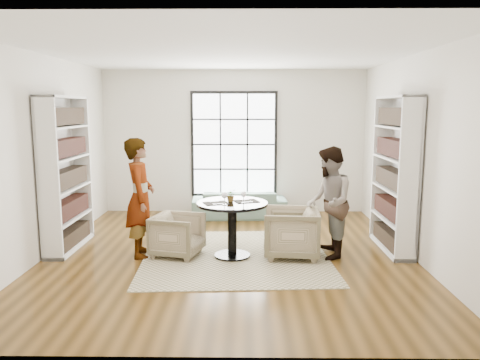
{
  "coord_description": "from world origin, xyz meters",
  "views": [
    {
      "loc": [
        0.26,
        -6.9,
        2.22
      ],
      "look_at": [
        0.16,
        0.4,
        1.09
      ],
      "focal_mm": 35.0,
      "sensor_mm": 36.0,
      "label": 1
    }
  ],
  "objects_px": {
    "pedestal_table": "(232,218)",
    "person_right": "(329,203)",
    "sofa": "(239,204)",
    "person_left": "(140,198)",
    "wine_glass_right": "(244,195)",
    "flower_centerpiece": "(231,195)",
    "armchair_right": "(291,233)",
    "armchair_left": "(178,235)",
    "wine_glass_left": "(225,196)"
  },
  "relations": [
    {
      "from": "armchair_right",
      "to": "person_left",
      "type": "height_order",
      "value": "person_left"
    },
    {
      "from": "pedestal_table",
      "to": "armchair_right",
      "type": "bearing_deg",
      "value": 2.0
    },
    {
      "from": "armchair_left",
      "to": "flower_centerpiece",
      "type": "bearing_deg",
      "value": -75.25
    },
    {
      "from": "pedestal_table",
      "to": "armchair_left",
      "type": "relative_size",
      "value": 1.5
    },
    {
      "from": "wine_glass_right",
      "to": "person_right",
      "type": "bearing_deg",
      "value": 3.86
    },
    {
      "from": "sofa",
      "to": "armchair_right",
      "type": "relative_size",
      "value": 2.33
    },
    {
      "from": "sofa",
      "to": "person_left",
      "type": "xyz_separation_m",
      "value": [
        -1.44,
        -2.54,
        0.61
      ]
    },
    {
      "from": "wine_glass_left",
      "to": "wine_glass_right",
      "type": "distance_m",
      "value": 0.3
    },
    {
      "from": "sofa",
      "to": "pedestal_table",
      "type": "bearing_deg",
      "value": 85.33
    },
    {
      "from": "sofa",
      "to": "person_right",
      "type": "xyz_separation_m",
      "value": [
        1.37,
        -2.56,
        0.55
      ]
    },
    {
      "from": "pedestal_table",
      "to": "armchair_left",
      "type": "height_order",
      "value": "pedestal_table"
    },
    {
      "from": "pedestal_table",
      "to": "armchair_right",
      "type": "relative_size",
      "value": 1.29
    },
    {
      "from": "wine_glass_left",
      "to": "armchair_right",
      "type": "bearing_deg",
      "value": 12.63
    },
    {
      "from": "wine_glass_right",
      "to": "armchair_right",
      "type": "bearing_deg",
      "value": 6.82
    },
    {
      "from": "armchair_right",
      "to": "pedestal_table",
      "type": "bearing_deg",
      "value": -83.48
    },
    {
      "from": "sofa",
      "to": "person_left",
      "type": "relative_size",
      "value": 1.06
    },
    {
      "from": "person_right",
      "to": "pedestal_table",
      "type": "bearing_deg",
      "value": -85.95
    },
    {
      "from": "wine_glass_right",
      "to": "flower_centerpiece",
      "type": "distance_m",
      "value": 0.22
    },
    {
      "from": "person_left",
      "to": "wine_glass_right",
      "type": "distance_m",
      "value": 1.55
    },
    {
      "from": "person_left",
      "to": "wine_glass_left",
      "type": "bearing_deg",
      "value": -108.87
    },
    {
      "from": "armchair_left",
      "to": "pedestal_table",
      "type": "bearing_deg",
      "value": -79.32
    },
    {
      "from": "armchair_left",
      "to": "wine_glass_left",
      "type": "height_order",
      "value": "wine_glass_left"
    },
    {
      "from": "armchair_left",
      "to": "flower_centerpiece",
      "type": "height_order",
      "value": "flower_centerpiece"
    },
    {
      "from": "wine_glass_left",
      "to": "pedestal_table",
      "type": "bearing_deg",
      "value": 61.32
    },
    {
      "from": "armchair_left",
      "to": "flower_centerpiece",
      "type": "xyz_separation_m",
      "value": [
        0.8,
        0.01,
        0.61
      ]
    },
    {
      "from": "person_left",
      "to": "wine_glass_right",
      "type": "relative_size",
      "value": 10.18
    },
    {
      "from": "wine_glass_left",
      "to": "flower_centerpiece",
      "type": "xyz_separation_m",
      "value": [
        0.08,
        0.25,
        -0.04
      ]
    },
    {
      "from": "person_left",
      "to": "flower_centerpiece",
      "type": "distance_m",
      "value": 1.36
    },
    {
      "from": "armchair_right",
      "to": "person_left",
      "type": "xyz_separation_m",
      "value": [
        -2.25,
        0.02,
        0.52
      ]
    },
    {
      "from": "armchair_right",
      "to": "flower_centerpiece",
      "type": "xyz_separation_m",
      "value": [
        -0.9,
        0.03,
        0.56
      ]
    },
    {
      "from": "pedestal_table",
      "to": "wine_glass_left",
      "type": "bearing_deg",
      "value": -118.68
    },
    {
      "from": "sofa",
      "to": "armchair_right",
      "type": "bearing_deg",
      "value": 104.42
    },
    {
      "from": "armchair_left",
      "to": "flower_centerpiece",
      "type": "distance_m",
      "value": 1.01
    },
    {
      "from": "pedestal_table",
      "to": "sofa",
      "type": "xyz_separation_m",
      "value": [
        0.06,
        2.59,
        -0.33
      ]
    },
    {
      "from": "person_right",
      "to": "wine_glass_right",
      "type": "distance_m",
      "value": 1.27
    },
    {
      "from": "wine_glass_left",
      "to": "wine_glass_right",
      "type": "height_order",
      "value": "wine_glass_left"
    },
    {
      "from": "sofa",
      "to": "wine_glass_left",
      "type": "distance_m",
      "value": 2.87
    },
    {
      "from": "sofa",
      "to": "person_right",
      "type": "distance_m",
      "value": 2.95
    },
    {
      "from": "armchair_left",
      "to": "person_left",
      "type": "xyz_separation_m",
      "value": [
        -0.55,
        0.0,
        0.57
      ]
    },
    {
      "from": "pedestal_table",
      "to": "flower_centerpiece",
      "type": "distance_m",
      "value": 0.33
    },
    {
      "from": "sofa",
      "to": "armchair_left",
      "type": "bearing_deg",
      "value": 67.45
    },
    {
      "from": "sofa",
      "to": "armchair_left",
      "type": "height_order",
      "value": "armchair_left"
    },
    {
      "from": "person_right",
      "to": "flower_centerpiece",
      "type": "xyz_separation_m",
      "value": [
        -1.45,
        0.03,
        0.1
      ]
    },
    {
      "from": "wine_glass_left",
      "to": "sofa",
      "type": "bearing_deg",
      "value": 86.54
    },
    {
      "from": "sofa",
      "to": "wine_glass_right",
      "type": "bearing_deg",
      "value": 89.01
    },
    {
      "from": "armchair_right",
      "to": "wine_glass_left",
      "type": "bearing_deg",
      "value": -72.85
    },
    {
      "from": "flower_centerpiece",
      "to": "person_left",
      "type": "bearing_deg",
      "value": -179.78
    },
    {
      "from": "armchair_left",
      "to": "armchair_right",
      "type": "height_order",
      "value": "armchair_right"
    },
    {
      "from": "armchair_right",
      "to": "person_left",
      "type": "relative_size",
      "value": 0.46
    },
    {
      "from": "pedestal_table",
      "to": "person_right",
      "type": "xyz_separation_m",
      "value": [
        1.43,
        0.03,
        0.23
      ]
    }
  ]
}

